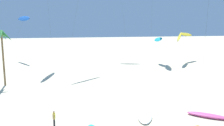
{
  "coord_description": "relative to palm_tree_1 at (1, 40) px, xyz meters",
  "views": [
    {
      "loc": [
        -4.3,
        -7.04,
        10.88
      ],
      "look_at": [
        -0.31,
        16.63,
        6.69
      ],
      "focal_mm": 39.52,
      "sensor_mm": 36.0,
      "label": 1
    }
  ],
  "objects": [
    {
      "name": "grounded_kite_2",
      "position": [
        26.27,
        -18.46,
        -7.48
      ],
      "size": [
        4.33,
        3.57,
        0.4
      ],
      "color": "#EA5193",
      "rests_on": "ground"
    },
    {
      "name": "flying_kite_7",
      "position": [
        38.14,
        15.49,
        -0.9
      ],
      "size": [
        4.84,
        8.39,
        8.13
      ],
      "color": "yellow",
      "rests_on": "ground"
    },
    {
      "name": "flying_kite_6",
      "position": [
        -0.95,
        26.63,
        3.6
      ],
      "size": [
        5.44,
        13.65,
        12.09
      ],
      "color": "blue",
      "rests_on": "ground"
    },
    {
      "name": "palm_tree_1",
      "position": [
        0.0,
        0.0,
        0.0
      ],
      "size": [
        3.66,
        4.02,
        9.31
      ],
      "color": "brown",
      "rests_on": "ground"
    },
    {
      "name": "grounded_kite_0",
      "position": [
        19.3,
        -17.07,
        -7.54
      ],
      "size": [
        2.99,
        5.2,
        0.29
      ],
      "color": "white",
      "rests_on": "ground"
    },
    {
      "name": "flying_kite_8",
      "position": [
        32.83,
        16.19,
        -1.56
      ],
      "size": [
        3.67,
        8.36,
        6.75
      ],
      "color": "#19B2B7",
      "rests_on": "ground"
    },
    {
      "name": "flying_kite_3",
      "position": [
        42.02,
        19.97,
        -0.63
      ],
      "size": [
        5.95,
        5.98,
        7.76
      ],
      "color": "yellow",
      "rests_on": "ground"
    },
    {
      "name": "person_foreground_walker",
      "position": [
        9.25,
        -18.11,
        -6.76
      ],
      "size": [
        0.26,
        0.5,
        1.7
      ],
      "color": "black",
      "rests_on": "ground"
    }
  ]
}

